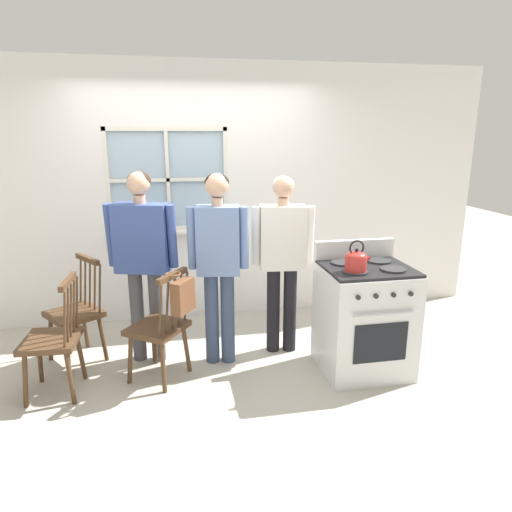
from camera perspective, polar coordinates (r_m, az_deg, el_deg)
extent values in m
plane|color=#B2AD9E|center=(4.00, -5.41, -14.66)|extent=(16.00, 16.00, 0.00)
cube|color=white|center=(5.32, 12.08, 7.95)|extent=(2.87, 0.06, 2.70)
cube|color=white|center=(5.09, -10.38, -2.18)|extent=(1.24, 0.06, 0.98)
cube|color=white|center=(4.88, -11.48, 19.41)|extent=(1.24, 0.06, 0.65)
cube|color=silver|center=(4.89, -10.62, 2.89)|extent=(1.30, 0.10, 0.03)
cube|color=#9EB7C6|center=(4.90, -10.95, 9.36)|extent=(1.18, 0.01, 1.00)
cube|color=silver|center=(4.87, -10.95, 9.33)|extent=(0.04, 0.02, 1.06)
cube|color=silver|center=(4.87, -10.95, 9.33)|extent=(1.24, 0.02, 0.04)
cube|color=silver|center=(4.90, -18.08, 8.91)|extent=(0.04, 0.03, 1.06)
cube|color=silver|center=(4.90, -3.80, 9.61)|extent=(0.04, 0.03, 1.06)
cube|color=silver|center=(4.84, -11.26, 15.35)|extent=(1.24, 0.03, 0.04)
cube|color=silver|center=(4.94, -10.65, 3.43)|extent=(1.24, 0.03, 0.04)
cube|color=#4C331E|center=(3.85, -12.23, -8.77)|extent=(0.57, 0.57, 0.04)
cylinder|color=#4C331E|center=(4.16, -12.49, -10.46)|extent=(0.06, 0.09, 0.43)
cylinder|color=#4C331E|center=(3.92, -15.45, -12.32)|extent=(0.09, 0.06, 0.43)
cylinder|color=#4C331E|center=(4.00, -8.69, -11.39)|extent=(0.09, 0.06, 0.43)
cylinder|color=#4C331E|center=(3.75, -11.53, -13.43)|extent=(0.06, 0.09, 0.43)
cylinder|color=#4C331E|center=(3.82, -8.76, -5.17)|extent=(0.06, 0.05, 0.45)
cylinder|color=#4C331E|center=(3.75, -9.49, -5.60)|extent=(0.06, 0.05, 0.45)
cylinder|color=#4C331E|center=(3.68, -10.26, -6.04)|extent=(0.06, 0.05, 0.45)
cylinder|color=#4C331E|center=(3.61, -11.05, -6.50)|extent=(0.06, 0.05, 0.45)
cylinder|color=#4C331E|center=(3.54, -11.88, -6.97)|extent=(0.06, 0.05, 0.45)
cube|color=#4C331E|center=(3.60, -10.43, -2.45)|extent=(0.25, 0.34, 0.04)
cube|color=#4C331E|center=(4.35, -21.79, -6.75)|extent=(0.57, 0.57, 0.04)
cylinder|color=#4C331E|center=(4.53, -24.26, -9.35)|extent=(0.09, 0.06, 0.43)
cylinder|color=#4C331E|center=(4.24, -22.49, -10.85)|extent=(0.06, 0.09, 0.43)
cylinder|color=#4C331E|center=(4.64, -20.58, -8.38)|extent=(0.06, 0.09, 0.43)
cylinder|color=#4C331E|center=(4.35, -18.61, -9.75)|extent=(0.09, 0.06, 0.43)
cylinder|color=#4C331E|center=(4.49, -21.06, -2.90)|extent=(0.06, 0.05, 0.45)
cylinder|color=#4C331E|center=(4.41, -20.56, -3.17)|extent=(0.06, 0.05, 0.45)
cylinder|color=#4C331E|center=(4.34, -20.04, -3.44)|extent=(0.06, 0.05, 0.45)
cylinder|color=#4C331E|center=(4.26, -19.51, -3.72)|extent=(0.06, 0.05, 0.45)
cylinder|color=#4C331E|center=(4.18, -18.95, -4.02)|extent=(0.06, 0.05, 0.45)
cube|color=#4C331E|center=(4.27, -20.33, -0.36)|extent=(0.25, 0.33, 0.04)
cube|color=#4C331E|center=(3.89, -24.24, -9.60)|extent=(0.42, 0.44, 0.04)
cylinder|color=#4C331E|center=(4.18, -25.39, -11.54)|extent=(0.07, 0.07, 0.43)
cylinder|color=#4C331E|center=(3.89, -26.88, -13.72)|extent=(0.07, 0.07, 0.43)
cylinder|color=#4C331E|center=(4.09, -21.04, -11.63)|extent=(0.07, 0.07, 0.43)
cylinder|color=#4C331E|center=(3.80, -22.19, -13.90)|extent=(0.07, 0.07, 0.43)
cylinder|color=#4C331E|center=(3.92, -21.49, -5.53)|extent=(0.07, 0.02, 0.45)
cylinder|color=#4C331E|center=(3.84, -21.80, -6.00)|extent=(0.07, 0.02, 0.45)
cylinder|color=#4C331E|center=(3.76, -22.12, -6.48)|extent=(0.07, 0.02, 0.45)
cylinder|color=#4C331E|center=(3.68, -22.45, -6.99)|extent=(0.07, 0.02, 0.45)
cylinder|color=#4C331E|center=(3.60, -22.81, -7.52)|extent=(0.07, 0.02, 0.45)
cube|color=#4C331E|center=(3.68, -22.49, -2.98)|extent=(0.06, 0.38, 0.04)
cylinder|color=#4C4C51|center=(4.21, -14.58, -7.24)|extent=(0.12, 0.12, 0.83)
cylinder|color=#4C4C51|center=(4.16, -12.29, -7.40)|extent=(0.12, 0.12, 0.83)
cube|color=#384C8E|center=(3.97, -14.06, 2.20)|extent=(0.50, 0.33, 0.59)
cylinder|color=#384C8E|center=(4.05, -17.73, 2.50)|extent=(0.10, 0.13, 0.54)
cylinder|color=#384C8E|center=(3.87, -10.46, 2.41)|extent=(0.10, 0.13, 0.54)
cylinder|color=tan|center=(3.91, -14.37, 6.88)|extent=(0.10, 0.10, 0.07)
sphere|color=tan|center=(3.90, -14.49, 8.79)|extent=(0.19, 0.19, 0.19)
ellipsoid|color=#332319|center=(3.91, -14.44, 9.07)|extent=(0.20, 0.20, 0.16)
cylinder|color=#384766|center=(4.06, -5.53, -7.73)|extent=(0.12, 0.12, 0.83)
cylinder|color=#384766|center=(4.05, -3.56, -7.72)|extent=(0.12, 0.12, 0.83)
cube|color=#6B84B7|center=(3.84, -4.76, 1.98)|extent=(0.39, 0.26, 0.58)
cylinder|color=#6B84B7|center=(3.83, -8.04, 2.21)|extent=(0.09, 0.12, 0.54)
cylinder|color=#6B84B7|center=(3.81, -1.50, 2.29)|extent=(0.09, 0.12, 0.54)
cylinder|color=tan|center=(3.78, -4.87, 6.78)|extent=(0.10, 0.10, 0.07)
sphere|color=tan|center=(3.76, -4.92, 8.80)|extent=(0.20, 0.20, 0.20)
ellipsoid|color=black|center=(3.77, -4.91, 9.09)|extent=(0.20, 0.20, 0.16)
cylinder|color=black|center=(4.25, 2.17, -6.75)|extent=(0.12, 0.12, 0.81)
cylinder|color=black|center=(4.26, 4.24, -6.68)|extent=(0.12, 0.12, 0.81)
cube|color=white|center=(4.05, 3.35, 2.33)|extent=(0.42, 0.26, 0.57)
cylinder|color=white|center=(4.00, 0.00, 2.54)|extent=(0.09, 0.12, 0.52)
cylinder|color=white|center=(4.06, 6.73, 2.62)|extent=(0.09, 0.12, 0.52)
cylinder|color=tan|center=(3.99, 3.42, 6.78)|extent=(0.10, 0.10, 0.07)
sphere|color=tan|center=(3.98, 3.45, 8.60)|extent=(0.19, 0.19, 0.19)
ellipsoid|color=silver|center=(3.99, 3.42, 8.87)|extent=(0.19, 0.19, 0.15)
cube|color=silver|center=(4.00, 13.34, -7.84)|extent=(0.72, 0.64, 0.90)
cube|color=black|center=(3.85, 13.76, -1.49)|extent=(0.70, 0.61, 0.02)
cylinder|color=#2D2D30|center=(3.67, 12.30, -1.93)|extent=(0.20, 0.20, 0.02)
cylinder|color=#2D2D30|center=(3.80, 16.78, -1.62)|extent=(0.20, 0.20, 0.02)
cylinder|color=#2D2D30|center=(3.90, 10.84, -0.85)|extent=(0.20, 0.20, 0.02)
cylinder|color=#2D2D30|center=(4.02, 15.12, -0.60)|extent=(0.20, 0.20, 0.02)
cube|color=silver|center=(4.08, 12.17, 0.88)|extent=(0.72, 0.06, 0.16)
cube|color=black|center=(3.76, 15.32, -10.44)|extent=(0.44, 0.01, 0.32)
cylinder|color=silver|center=(3.64, 15.74, -6.99)|extent=(0.50, 0.02, 0.02)
cylinder|color=#232326|center=(3.51, 12.66, -5.09)|extent=(0.04, 0.02, 0.04)
cylinder|color=#232326|center=(3.57, 14.78, -4.89)|extent=(0.04, 0.02, 0.04)
cylinder|color=#232326|center=(3.63, 16.82, -4.69)|extent=(0.04, 0.02, 0.04)
cylinder|color=#232326|center=(3.70, 18.80, -4.50)|extent=(0.04, 0.02, 0.04)
cylinder|color=red|center=(3.65, 12.36, -0.89)|extent=(0.17, 0.17, 0.12)
ellipsoid|color=red|center=(3.63, 12.42, 0.02)|extent=(0.16, 0.16, 0.07)
sphere|color=black|center=(3.62, 12.46, 0.70)|extent=(0.03, 0.03, 0.03)
cylinder|color=red|center=(3.68, 13.54, -0.55)|extent=(0.08, 0.03, 0.07)
torus|color=black|center=(3.62, 12.47, 1.01)|extent=(0.12, 0.01, 0.12)
cylinder|color=beige|center=(4.87, -11.30, 3.53)|extent=(0.14, 0.14, 0.09)
cylinder|color=#33261C|center=(4.86, -11.32, 3.95)|extent=(0.12, 0.12, 0.01)
cone|color=#286033|center=(4.85, -11.16, 5.09)|extent=(0.06, 0.05, 0.18)
cone|color=#286033|center=(4.86, -11.55, 4.66)|extent=(0.05, 0.05, 0.11)
cone|color=#286033|center=(4.83, -11.39, 4.71)|extent=(0.04, 0.07, 0.13)
cube|color=brown|center=(3.60, -9.12, -4.98)|extent=(0.20, 0.23, 0.26)
torus|color=brown|center=(3.59, -10.31, -2.24)|extent=(0.17, 0.17, 0.01)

